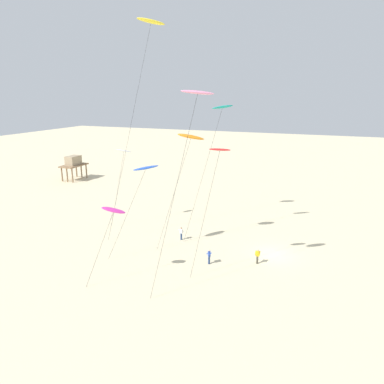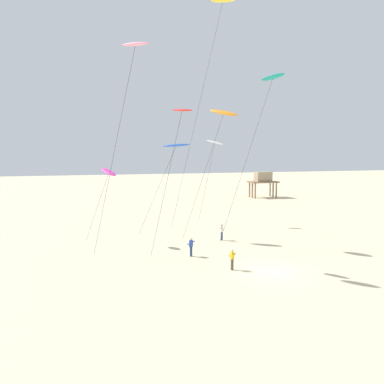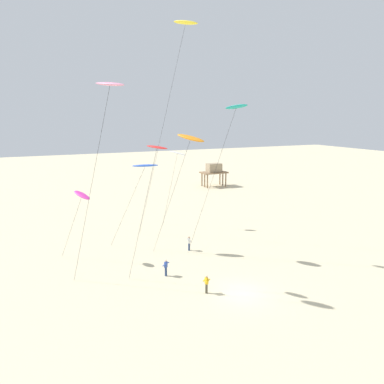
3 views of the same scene
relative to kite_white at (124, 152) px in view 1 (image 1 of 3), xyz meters
name	(u,v)px [view 1 (image 1 of 3)]	position (x,y,z in m)	size (l,w,h in m)	color
ground_plane	(273,255)	(-2.57, -20.86, -10.26)	(260.00, 260.00, 0.00)	beige
kite_white	(124,152)	(0.00, 0.00, 0.00)	(2.82, 2.45, 10.74)	white
kite_magenta	(113,211)	(-13.84, -7.40, -3.08)	(3.21, 3.18, 7.75)	#D8339E
kite_yellow	(151,23)	(-1.02, -5.13, 15.28)	(6.21, 5.98, 26.23)	yellow
kite_teal	(222,109)	(0.99, -13.28, 5.76)	(4.86, 4.73, 16.61)	teal
kite_blue	(146,168)	(-6.82, -7.08, -0.42)	(5.06, 4.42, 10.16)	blue
kite_orange	(191,137)	(-2.96, -10.87, 2.73)	(4.73, 4.57, 13.63)	orange
kite_pink	(197,94)	(-12.15, -15.11, 7.43)	(4.73, 4.54, 18.13)	pink
kite_red	(219,152)	(-8.53, -16.00, 2.21)	(3.22, 3.17, 12.84)	red
kite_flyer_nearest	(257,256)	(-5.38, -19.55, -9.36)	(0.54, 0.57, 1.67)	#4C4738
kite_flyer_middle	(209,256)	(-7.36, -14.73, -9.36)	(0.73, 0.72, 1.67)	navy
kite_flyer_furthest	(181,233)	(-2.47, -9.36, -9.36)	(0.64, 0.66, 1.67)	navy
stilt_house	(74,163)	(18.86, 24.68, -6.58)	(5.70, 3.36, 5.10)	#846647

